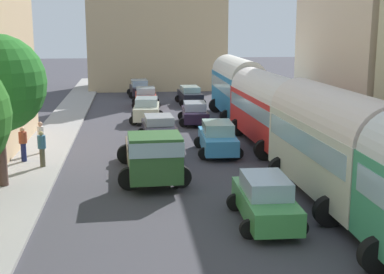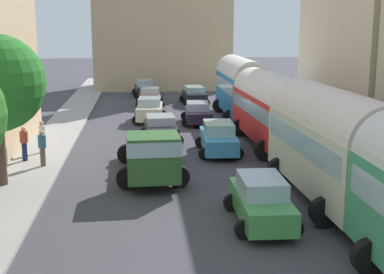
# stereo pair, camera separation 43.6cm
# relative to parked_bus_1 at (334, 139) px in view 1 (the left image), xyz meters

# --- Properties ---
(ground_plane) EXTENTS (154.00, 154.00, 0.00)m
(ground_plane) POSITION_rel_parked_bus_1_xyz_m (-4.60, 11.50, -2.30)
(ground_plane) COLOR #403E45
(sidewalk_left) EXTENTS (2.50, 70.00, 0.14)m
(sidewalk_left) POSITION_rel_parked_bus_1_xyz_m (-11.85, 11.50, -2.23)
(sidewalk_left) COLOR #999693
(sidewalk_left) RESTS_ON ground
(sidewalk_right) EXTENTS (2.50, 70.00, 0.14)m
(sidewalk_right) POSITION_rel_parked_bus_1_xyz_m (2.65, 11.50, -2.23)
(sidewalk_right) COLOR gray
(sidewalk_right) RESTS_ON ground
(building_right_2) EXTENTS (6.23, 11.54, 11.43)m
(building_right_2) POSITION_rel_parked_bus_1_xyz_m (6.73, 11.77, 3.45)
(building_right_2) COLOR beige
(building_right_2) RESTS_ON ground
(distant_church) EXTENTS (13.57, 6.25, 19.55)m
(distant_church) POSITION_rel_parked_bus_1_xyz_m (-4.60, 36.23, 4.32)
(distant_church) COLOR tan
(distant_church) RESTS_ON ground
(parked_bus_1) EXTENTS (3.49, 8.48, 4.18)m
(parked_bus_1) POSITION_rel_parked_bus_1_xyz_m (0.00, 0.00, 0.00)
(parked_bus_1) COLOR beige
(parked_bus_1) RESTS_ON ground
(parked_bus_2) EXTENTS (3.39, 9.41, 3.92)m
(parked_bus_2) POSITION_rel_parked_bus_1_xyz_m (0.00, 9.00, -0.14)
(parked_bus_2) COLOR red
(parked_bus_2) RESTS_ON ground
(parked_bus_3) EXTENTS (3.27, 8.44, 4.21)m
(parked_bus_3) POSITION_rel_parked_bus_1_xyz_m (0.00, 18.00, 0.05)
(parked_bus_3) COLOR teal
(parked_bus_3) RESTS_ON ground
(cargo_truck_0) EXTENTS (3.06, 6.97, 2.23)m
(cargo_truck_0) POSITION_rel_parked_bus_1_xyz_m (-6.56, 3.32, -1.14)
(cargo_truck_0) COLOR #2E5A2B
(cargo_truck_0) RESTS_ON ground
(car_0) EXTENTS (2.40, 3.81, 1.50)m
(car_0) POSITION_rel_parked_bus_1_xyz_m (-5.87, 10.72, -1.53)
(car_0) COLOR black
(car_0) RESTS_ON ground
(car_1) EXTENTS (2.41, 3.92, 1.63)m
(car_1) POSITION_rel_parked_bus_1_xyz_m (-6.33, 17.23, -1.48)
(car_1) COLOR beige
(car_1) RESTS_ON ground
(car_2) EXTENTS (2.25, 3.62, 1.57)m
(car_2) POSITION_rel_parked_bus_1_xyz_m (-6.18, 23.92, -1.51)
(car_2) COLOR #B1362C
(car_2) RESTS_ON ground
(car_3) EXTENTS (2.32, 3.96, 1.54)m
(car_3) POSITION_rel_parked_bus_1_xyz_m (-6.56, 30.19, -1.53)
(car_3) COLOR #24212B
(car_3) RESTS_ON ground
(car_4) EXTENTS (2.21, 4.11, 1.59)m
(car_4) POSITION_rel_parked_bus_1_xyz_m (-3.10, -2.11, -1.51)
(car_4) COLOR #45984B
(car_4) RESTS_ON ground
(car_5) EXTENTS (2.32, 4.22, 1.62)m
(car_5) POSITION_rel_parked_bus_1_xyz_m (-3.06, 7.71, -1.49)
(car_5) COLOR #3A8BC5
(car_5) RESTS_ON ground
(car_6) EXTENTS (2.32, 4.03, 1.44)m
(car_6) POSITION_rel_parked_bus_1_xyz_m (-3.20, 16.15, -1.57)
(car_6) COLOR #281B32
(car_6) RESTS_ON ground
(car_7) EXTENTS (2.28, 4.36, 1.49)m
(car_7) POSITION_rel_parked_bus_1_xyz_m (-2.53, 24.89, -1.54)
(car_7) COLOR black
(car_7) RESTS_ON ground
(pedestrian_0) EXTENTS (0.35, 0.35, 1.72)m
(pedestrian_0) POSITION_rel_parked_bus_1_xyz_m (-11.89, 8.29, -1.30)
(pedestrian_0) COLOR #726959
(pedestrian_0) RESTS_ON ground
(pedestrian_1) EXTENTS (0.52, 0.52, 1.77)m
(pedestrian_1) POSITION_rel_parked_bus_1_xyz_m (-12.43, 6.62, -1.29)
(pedestrian_1) COLOR #1A214F
(pedestrian_1) RESTS_ON ground
(pedestrian_2) EXTENTS (0.52, 0.52, 1.77)m
(pedestrian_2) POSITION_rel_parked_bus_1_xyz_m (-11.41, 5.56, -1.29)
(pedestrian_2) COLOR brown
(pedestrian_2) RESTS_ON ground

